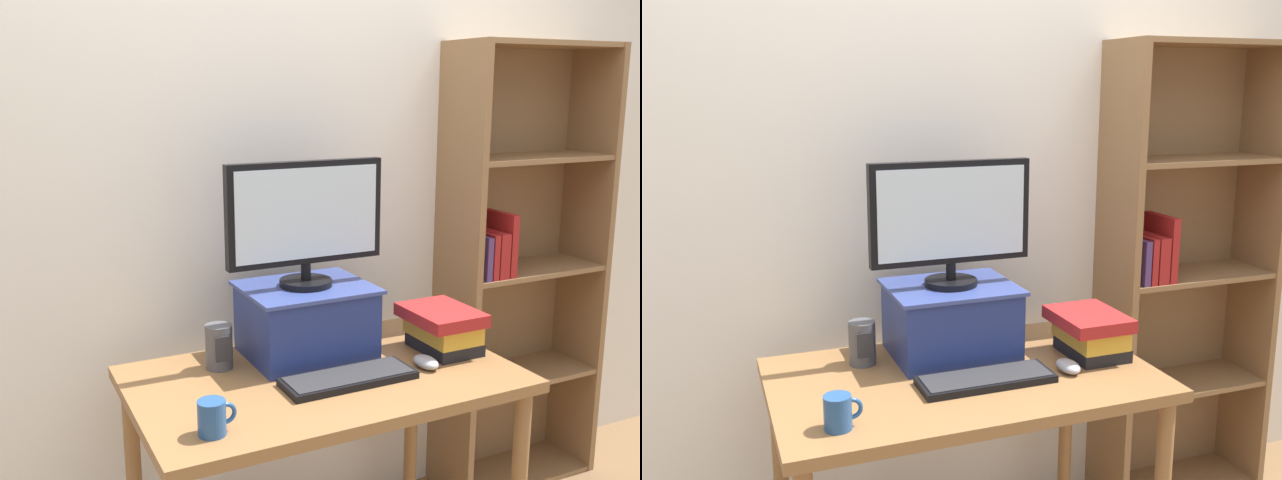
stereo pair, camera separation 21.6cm
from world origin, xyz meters
TOP-DOWN VIEW (x-y plane):
  - back_wall at (0.00, 0.49)m, footprint 7.00×0.08m
  - desk at (0.00, 0.00)m, footprint 1.16×0.70m
  - bookshelf_unit at (1.05, 0.34)m, footprint 0.69×0.28m
  - riser_box at (0.02, 0.17)m, footprint 0.41×0.33m
  - computer_monitor at (0.02, 0.17)m, footprint 0.53×0.17m
  - keyboard at (0.04, -0.09)m, footprint 0.41×0.15m
  - computer_mouse at (0.31, -0.10)m, footprint 0.06×0.10m
  - book_stack at (0.44, 0.00)m, footprint 0.21×0.26m
  - coffee_mug at (-0.42, -0.22)m, footprint 0.10×0.07m
  - desk_speaker at (-0.27, 0.19)m, footprint 0.08×0.09m

SIDE VIEW (x-z plane):
  - desk at x=0.00m, z-range 0.29..1.07m
  - keyboard at x=0.04m, z-range 0.78..0.80m
  - computer_mouse at x=0.31m, z-range 0.78..0.81m
  - coffee_mug at x=-0.42m, z-range 0.78..0.87m
  - desk_speaker at x=-0.27m, z-range 0.78..0.92m
  - book_stack at x=0.44m, z-range 0.78..0.93m
  - riser_box at x=0.02m, z-range 0.78..1.02m
  - bookshelf_unit at x=1.05m, z-range 0.01..1.81m
  - computer_monitor at x=0.02m, z-range 1.03..1.43m
  - back_wall at x=0.00m, z-range 0.00..2.60m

